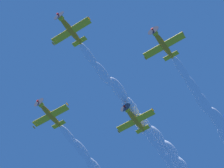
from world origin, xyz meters
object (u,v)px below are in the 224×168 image
(airplane_left_wingman, at_px, (162,44))
(airplane_slot_tail, at_px, (134,119))
(airplane_right_wingman, at_px, (49,114))
(airplane_lead, at_px, (70,29))

(airplane_left_wingman, bearing_deg, airplane_slot_tail, -155.76)
(airplane_slot_tail, bearing_deg, airplane_right_wingman, -76.41)
(airplane_right_wingman, relative_size, airplane_slot_tail, 1.00)
(airplane_lead, bearing_deg, airplane_left_wingman, 105.49)
(airplane_lead, height_order, airplane_left_wingman, airplane_lead)
(airplane_slot_tail, bearing_deg, airplane_lead, -25.18)
(airplane_right_wingman, xyz_separation_m, airplane_slot_tail, (-3.86, 15.96, 0.86))
(airplane_lead, relative_size, airplane_left_wingman, 1.00)
(airplane_lead, xyz_separation_m, airplane_right_wingman, (-15.87, -6.69, -1.35))
(airplane_lead, height_order, airplane_right_wingman, airplane_lead)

